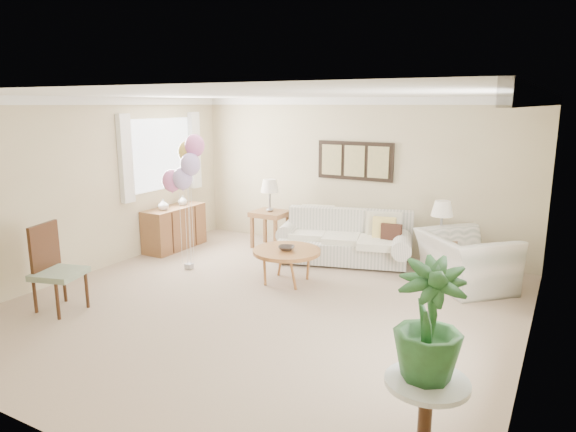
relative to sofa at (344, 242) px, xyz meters
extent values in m
plane|color=tan|center=(-0.14, -2.25, -0.32)|extent=(6.00, 6.00, 0.00)
cube|color=beige|center=(-0.14, 0.75, 0.98)|extent=(6.00, 0.04, 2.60)
cube|color=beige|center=(-0.14, -5.25, 0.98)|extent=(6.00, 0.04, 2.60)
cube|color=beige|center=(-3.14, -2.25, 0.98)|extent=(0.04, 6.00, 2.60)
cube|color=beige|center=(2.86, -2.25, 0.98)|extent=(0.04, 6.00, 2.60)
cube|color=white|center=(-0.14, -2.25, 2.27)|extent=(6.00, 6.00, 0.02)
cube|color=white|center=(-0.14, 0.72, 2.22)|extent=(6.00, 0.06, 0.12)
cube|color=white|center=(-3.11, -2.25, 2.22)|extent=(0.06, 6.00, 0.12)
cube|color=white|center=(2.83, -2.25, 2.22)|extent=(0.06, 6.00, 0.12)
cube|color=white|center=(-3.12, -0.75, 1.33)|extent=(0.04, 1.40, 1.20)
cube|color=white|center=(-3.08, -1.60, 1.33)|extent=(0.10, 0.22, 1.40)
cube|color=white|center=(-3.08, 0.10, 1.33)|extent=(0.10, 0.22, 1.40)
cube|color=black|center=(-0.14, 0.72, 1.23)|extent=(1.35, 0.04, 0.65)
cube|color=#8C8C59|center=(-0.56, 0.70, 1.23)|extent=(0.36, 0.02, 0.52)
cube|color=#8C8C59|center=(-0.14, 0.70, 1.23)|extent=(0.36, 0.02, 0.52)
cube|color=#8C8C59|center=(0.28, 0.70, 1.23)|extent=(0.36, 0.02, 0.52)
cube|color=silver|center=(-0.01, -0.05, -0.12)|extent=(2.17, 1.35, 0.33)
cube|color=silver|center=(-0.01, 0.25, 0.25)|extent=(2.00, 0.74, 0.51)
cylinder|color=silver|center=(-0.97, -0.05, 0.09)|extent=(0.51, 0.88, 0.29)
cylinder|color=silver|center=(0.96, -0.05, 0.09)|extent=(0.51, 0.88, 0.29)
cube|color=beige|center=(-0.58, -0.10, 0.08)|extent=(0.71, 0.79, 0.11)
cube|color=beige|center=(-0.01, -0.10, 0.08)|extent=(0.71, 0.79, 0.11)
cube|color=beige|center=(0.57, -0.10, 0.08)|extent=(0.71, 0.79, 0.11)
cube|color=#7E9EC7|center=(-0.72, 0.06, 0.28)|extent=(0.35, 0.11, 0.35)
cube|color=#F1D771|center=(0.64, 0.06, 0.28)|extent=(0.35, 0.11, 0.35)
cube|color=#391F17|center=(0.78, -0.01, 0.23)|extent=(0.31, 0.09, 0.31)
cube|color=silver|center=(-0.01, -0.05, -0.31)|extent=(1.84, 0.74, 0.04)
cube|color=olive|center=(-1.48, 0.14, 0.28)|extent=(0.59, 0.54, 0.09)
cube|color=olive|center=(-1.72, -0.08, -0.04)|extent=(0.05, 0.05, 0.56)
cube|color=olive|center=(-1.24, -0.08, -0.04)|extent=(0.05, 0.05, 0.56)
cube|color=olive|center=(-1.72, 0.35, -0.04)|extent=(0.05, 0.05, 0.56)
cube|color=olive|center=(-1.24, 0.35, -0.04)|extent=(0.05, 0.05, 0.56)
cube|color=olive|center=(1.50, 0.05, 0.20)|extent=(0.51, 0.47, 0.07)
cube|color=olive|center=(1.30, -0.13, -0.08)|extent=(0.05, 0.05, 0.49)
cube|color=olive|center=(1.71, -0.13, -0.08)|extent=(0.05, 0.05, 0.49)
cube|color=olive|center=(1.30, 0.24, -0.08)|extent=(0.05, 0.05, 0.49)
cube|color=olive|center=(1.71, 0.24, -0.08)|extent=(0.05, 0.05, 0.49)
cylinder|color=gray|center=(-1.48, 0.14, 0.35)|extent=(0.13, 0.13, 0.06)
cylinder|color=gray|center=(-1.48, 0.14, 0.52)|extent=(0.04, 0.04, 0.28)
cone|color=silver|center=(-1.48, 0.14, 0.78)|extent=(0.32, 0.32, 0.23)
cylinder|color=gray|center=(1.50, 0.05, 0.26)|extent=(0.13, 0.13, 0.06)
cylinder|color=gray|center=(1.50, 0.05, 0.43)|extent=(0.04, 0.04, 0.28)
cone|color=silver|center=(1.50, 0.05, 0.68)|extent=(0.32, 0.32, 0.22)
cylinder|color=brown|center=(-0.31, -1.35, 0.14)|extent=(0.96, 0.96, 0.05)
cylinder|color=brown|center=(-0.08, -1.12, -0.11)|extent=(0.04, 0.04, 0.43)
cylinder|color=brown|center=(-0.54, -1.12, -0.11)|extent=(0.04, 0.04, 0.43)
cylinder|color=brown|center=(-0.54, -1.57, -0.11)|extent=(0.04, 0.04, 0.43)
cylinder|color=brown|center=(-0.08, -1.57, -0.11)|extent=(0.04, 0.04, 0.43)
imported|color=#322924|center=(-0.30, -1.37, 0.19)|extent=(0.30, 0.30, 0.06)
imported|color=silver|center=(1.93, -0.31, 0.06)|extent=(1.55, 1.55, 0.76)
cylinder|color=silver|center=(2.36, -4.14, 0.29)|extent=(0.59, 0.59, 0.04)
cylinder|color=#3B1F11|center=(2.36, -4.14, -0.02)|extent=(0.10, 0.10, 0.59)
imported|color=#224724|center=(2.34, -4.11, 0.73)|extent=(0.60, 0.60, 0.84)
cube|color=gray|center=(-2.25, -3.57, 0.15)|extent=(0.65, 0.65, 0.07)
cylinder|color=#3B1F11|center=(-2.46, -3.78, -0.11)|extent=(0.04, 0.04, 0.43)
cylinder|color=#3B1F11|center=(-2.04, -3.78, -0.11)|extent=(0.04, 0.04, 0.43)
cylinder|color=#3B1F11|center=(-2.46, -3.36, -0.11)|extent=(0.04, 0.04, 0.43)
cylinder|color=#3B1F11|center=(-2.04, -3.36, -0.11)|extent=(0.04, 0.04, 0.43)
cube|color=#3B1F11|center=(-2.48, -3.57, 0.46)|extent=(0.18, 0.49, 0.58)
cube|color=olive|center=(-2.90, -0.75, 0.05)|extent=(0.45, 1.20, 0.74)
cube|color=#3B1F11|center=(-2.89, -1.05, 0.05)|extent=(0.46, 0.02, 0.70)
cube|color=#3B1F11|center=(-2.89, -0.45, 0.05)|extent=(0.46, 0.02, 0.70)
imported|color=silver|center=(-2.88, -1.02, 0.51)|extent=(0.23, 0.23, 0.19)
imported|color=beige|center=(-2.88, -0.53, 0.50)|extent=(0.21, 0.21, 0.17)
cube|color=gray|center=(-1.93, -1.54, -0.28)|extent=(0.10, 0.10, 0.08)
ellipsoid|color=pink|center=(-2.10, -1.65, 1.05)|extent=(0.29, 0.29, 0.34)
cylinder|color=silver|center=(-2.02, -1.60, 0.32)|extent=(0.01, 0.01, 1.13)
ellipsoid|color=#BBA1E7|center=(-1.78, -1.59, 1.31)|extent=(0.29, 0.29, 0.34)
cylinder|color=silver|center=(-1.86, -1.57, 0.45)|extent=(0.01, 0.01, 1.38)
ellipsoid|color=gold|center=(-1.93, -1.46, 1.47)|extent=(0.29, 0.29, 0.34)
cylinder|color=silver|center=(-1.93, -1.50, 0.53)|extent=(0.01, 0.01, 1.54)
ellipsoid|color=pink|center=(-1.78, -1.47, 1.57)|extent=(0.29, 0.29, 0.34)
cylinder|color=silver|center=(-1.86, -1.51, 0.58)|extent=(0.01, 0.01, 1.65)
ellipsoid|color=#BBA1E7|center=(-1.91, -1.63, 1.10)|extent=(0.29, 0.29, 0.34)
cylinder|color=silver|center=(-1.92, -1.59, 0.34)|extent=(0.01, 0.01, 1.17)
camera|label=1|loc=(3.08, -7.41, 2.17)|focal=32.00mm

